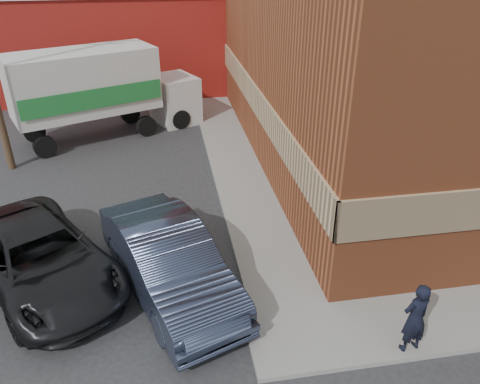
{
  "coord_description": "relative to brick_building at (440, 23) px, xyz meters",
  "views": [
    {
      "loc": [
        -1.85,
        -7.7,
        7.41
      ],
      "look_at": [
        0.02,
        3.31,
        1.35
      ],
      "focal_mm": 35.0,
      "sensor_mm": 36.0,
      "label": 1
    }
  ],
  "objects": [
    {
      "name": "ground",
      "position": [
        -8.5,
        -9.0,
        -4.68
      ],
      "size": [
        90.0,
        90.0,
        0.0
      ],
      "primitive_type": "plane",
      "color": "#28282B",
      "rests_on": "ground"
    },
    {
      "name": "brick_building",
      "position": [
        0.0,
        0.0,
        0.0
      ],
      "size": [
        14.25,
        18.25,
        9.36
      ],
      "color": "#974627",
      "rests_on": "ground"
    },
    {
      "name": "sidewalk_west",
      "position": [
        -7.9,
        0.0,
        -4.62
      ],
      "size": [
        1.8,
        18.0,
        0.12
      ],
      "primitive_type": "cube",
      "color": "gray",
      "rests_on": "ground"
    },
    {
      "name": "warehouse",
      "position": [
        -14.5,
        11.0,
        -1.87
      ],
      "size": [
        16.3,
        8.3,
        5.6
      ],
      "color": "maroon",
      "rests_on": "ground"
    },
    {
      "name": "man",
      "position": [
        -5.84,
        -10.55,
        -3.76
      ],
      "size": [
        0.65,
        0.48,
        1.61
      ],
      "primitive_type": "imported",
      "rotation": [
        0.0,
        0.0,
        3.32
      ],
      "color": "black",
      "rests_on": "sidewalk_south"
    },
    {
      "name": "sedan",
      "position": [
        -10.51,
        -7.8,
        -3.83
      ],
      "size": [
        3.49,
        5.47,
        1.7
      ],
      "primitive_type": "imported",
      "rotation": [
        0.0,
        0.0,
        0.36
      ],
      "color": "#2C344A",
      "rests_on": "ground"
    },
    {
      "name": "suv_a",
      "position": [
        -13.51,
        -7.03,
        -3.93
      ],
      "size": [
        4.96,
        5.92,
        1.5
      ],
      "primitive_type": "imported",
      "rotation": [
        0.0,
        0.0,
        0.55
      ],
      "color": "black",
      "rests_on": "ground"
    },
    {
      "name": "box_truck",
      "position": [
        -12.74,
        2.78,
        -2.59
      ],
      "size": [
        7.6,
        4.89,
        3.63
      ],
      "rotation": [
        0.0,
        0.0,
        0.41
      ],
      "color": "silver",
      "rests_on": "ground"
    }
  ]
}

